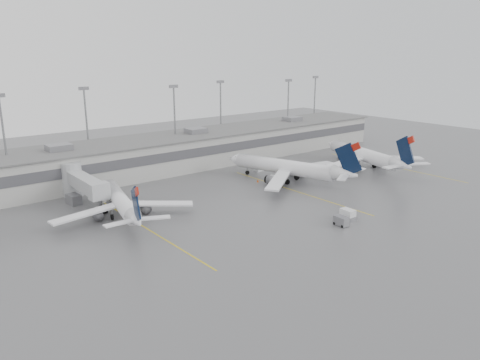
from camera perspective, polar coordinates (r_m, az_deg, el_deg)
ground at (r=72.55m, az=10.45°, el=-8.10°), size 260.00×260.00×0.00m
terminal at (r=115.69m, az=-11.56°, el=2.90°), size 152.00×17.00×9.45m
light_masts at (r=119.42m, az=-13.04°, el=7.03°), size 142.40×8.00×20.60m
jet_bridge_right at (r=96.98m, az=-18.97°, el=-0.23°), size 4.00×17.20×7.00m
stand_markings at (r=88.89m, az=-1.26°, el=-3.37°), size 105.25×40.00×0.01m
jet_mid_left at (r=85.50m, az=-14.22°, el=-2.64°), size 24.40×27.67×9.08m
jet_mid_right at (r=106.03m, az=6.13°, el=1.55°), size 28.58×32.53×10.85m
jet_far_right at (r=121.99m, az=15.12°, el=2.94°), size 28.92×32.89×10.92m
baggage_tug at (r=84.62m, az=12.99°, el=-4.24°), size 2.10×3.06×1.90m
baggage_cart at (r=81.51m, az=12.23°, el=-4.88°), size 1.61×2.62×1.62m
gse_uld_b at (r=96.14m, az=-15.92°, el=-2.04°), size 2.23×1.55×1.53m
gse_uld_c at (r=115.87m, az=2.35°, el=1.57°), size 2.73×1.92×1.85m
gse_loader at (r=96.00m, az=-19.60°, el=-2.24°), size 2.26×3.32×1.96m
cone_b at (r=89.47m, az=-11.15°, el=-3.30°), size 0.46×0.46×0.73m
cone_c at (r=105.91m, az=2.19°, el=-0.07°), size 0.46×0.46×0.73m
cone_d at (r=132.12m, az=16.15°, el=2.44°), size 0.42×0.42×0.67m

